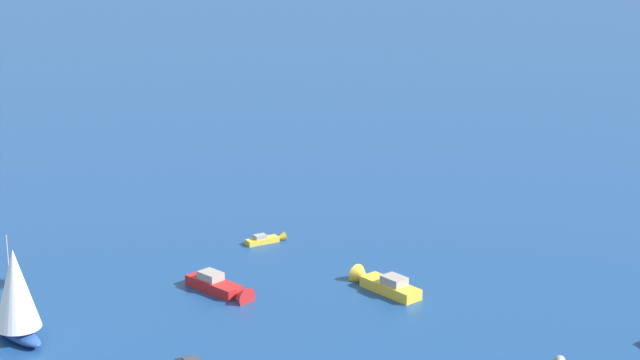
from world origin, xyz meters
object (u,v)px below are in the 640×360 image
sailboat_ahead (16,294)px  motorboat_offshore (382,284)px  motorboat_outer_ring_e (268,239)px  motorboat_near_centre (222,287)px

sailboat_ahead → motorboat_offshore: bearing=-156.7°
sailboat_ahead → motorboat_outer_ring_e: 44.51m
motorboat_near_centre → sailboat_ahead: size_ratio=0.78×
motorboat_near_centre → motorboat_offshore: size_ratio=1.01×
sailboat_ahead → motorboat_outer_ring_e: size_ratio=2.14×
motorboat_near_centre → motorboat_outer_ring_e: bearing=-100.8°
sailboat_ahead → motorboat_outer_ring_e: sailboat_ahead is taller
motorboat_near_centre → sailboat_ahead: bearing=36.0°
motorboat_offshore → sailboat_ahead: (42.67, 18.42, 4.98)m
sailboat_ahead → motorboat_outer_ring_e: bearing=-125.5°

